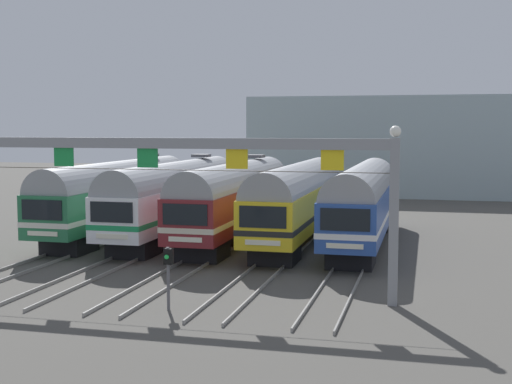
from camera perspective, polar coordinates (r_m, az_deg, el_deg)
name	(u,v)px	position (r m, az deg, el deg)	size (l,w,h in m)	color
ground_plane	(236,240)	(42.55, -1.69, -3.98)	(160.00, 160.00, 0.00)	#4C4944
track_bed	(290,208)	(58.93, 2.79, -1.30)	(16.99, 70.00, 0.15)	gray
commuter_train_green	(118,194)	(44.92, -11.26, -0.13)	(2.88, 18.06, 5.05)	#236B42
commuter_train_white	(176,195)	(43.41, -6.63, -0.25)	(2.88, 18.06, 5.05)	white
commuter_train_maroon	(235,197)	(42.20, -1.70, -0.38)	(2.88, 18.06, 5.05)	maroon
commuter_train_yellow	(298,198)	(41.32, 3.47, -0.51)	(2.88, 18.06, 4.77)	gold
commuter_train_blue	(363,200)	(40.79, 8.82, -0.64)	(2.88, 18.06, 4.77)	#284C9E
catenary_gantry	(148,168)	(29.28, -8.91, 1.99)	(20.73, 0.44, 6.97)	gray
yard_signal_mast	(168,266)	(26.45, -7.26, -6.06)	(0.28, 0.35, 2.41)	#59595E
maintenance_building	(396,146)	(72.83, 11.44, 3.74)	(29.24, 10.00, 9.95)	#9EB2B7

